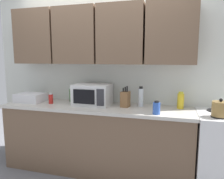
# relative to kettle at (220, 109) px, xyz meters

# --- Properties ---
(wall_back_with_cabinets) EXTENTS (3.39, 0.38, 2.60)m
(wall_back_with_cabinets) POSITION_rel_kettle_xyz_m (-1.47, 0.39, 0.59)
(wall_back_with_cabinets) COLOR silver
(wall_back_with_cabinets) RESTS_ON ground_plane
(counter_run) EXTENTS (2.52, 0.63, 0.90)m
(counter_run) POSITION_rel_kettle_xyz_m (-1.47, 0.16, -0.54)
(counter_run) COLOR brown
(counter_run) RESTS_ON ground_plane
(kettle) EXTENTS (0.17, 0.17, 0.19)m
(kettle) POSITION_rel_kettle_xyz_m (0.00, 0.00, 0.00)
(kettle) COLOR olive
(kettle) RESTS_ON stove_range
(microwave) EXTENTS (0.48, 0.37, 0.28)m
(microwave) POSITION_rel_kettle_xyz_m (-1.54, 0.21, 0.05)
(microwave) COLOR silver
(microwave) RESTS_ON counter_run
(dish_rack) EXTENTS (0.38, 0.30, 0.12)m
(dish_rack) POSITION_rel_kettle_xyz_m (-2.48, 0.16, -0.03)
(dish_rack) COLOR silver
(dish_rack) RESTS_ON counter_run
(knife_block) EXTENTS (0.12, 0.13, 0.27)m
(knife_block) POSITION_rel_kettle_xyz_m (-1.08, 0.20, 0.01)
(knife_block) COLOR brown
(knife_block) RESTS_ON counter_run
(bottle_blue_cleaner) EXTENTS (0.08, 0.08, 0.15)m
(bottle_blue_cleaner) POSITION_rel_kettle_xyz_m (-0.67, -0.05, -0.02)
(bottle_blue_cleaner) COLOR #2D56B7
(bottle_blue_cleaner) RESTS_ON counter_run
(bottle_yellow_mustard) EXTENTS (0.08, 0.08, 0.21)m
(bottle_yellow_mustard) POSITION_rel_kettle_xyz_m (-0.40, 0.31, 0.01)
(bottle_yellow_mustard) COLOR gold
(bottle_yellow_mustard) RESTS_ON counter_run
(bottle_red_sauce) EXTENTS (0.06, 0.06, 0.15)m
(bottle_red_sauce) POSITION_rel_kettle_xyz_m (-2.12, 0.12, -0.02)
(bottle_red_sauce) COLOR red
(bottle_red_sauce) RESTS_ON counter_run
(bottle_clear_tall) EXTENTS (0.07, 0.07, 0.26)m
(bottle_clear_tall) POSITION_rel_kettle_xyz_m (-0.89, 0.29, 0.03)
(bottle_clear_tall) COLOR silver
(bottle_clear_tall) RESTS_ON counter_run
(bottle_green_oil) EXTENTS (0.07, 0.07, 0.20)m
(bottle_green_oil) POSITION_rel_kettle_xyz_m (-1.91, 0.34, 0.00)
(bottle_green_oil) COLOR #386B2D
(bottle_green_oil) RESTS_ON counter_run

